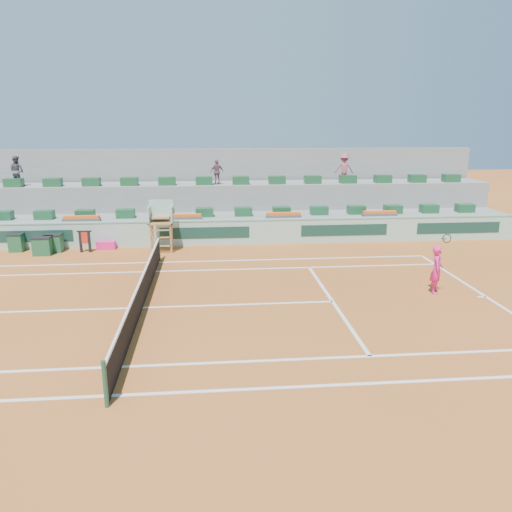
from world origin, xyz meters
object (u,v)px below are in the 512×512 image
object	(u,v)px
player_bag	(106,245)
tennis_player	(437,269)
umpire_chair	(161,219)
drink_cooler_a	(54,243)

from	to	relation	value
player_bag	tennis_player	world-z (taller)	tennis_player
umpire_chair	tennis_player	bearing A→B (deg)	-33.87
player_bag	tennis_player	xyz separation A→B (m)	(13.01, -7.48, 0.67)
player_bag	umpire_chair	size ratio (longest dim) A/B	0.36
player_bag	umpire_chair	distance (m)	3.10
umpire_chair	tennis_player	xyz separation A→B (m)	(10.28, -6.90, -0.68)
tennis_player	drink_cooler_a	bearing A→B (deg)	154.79
player_bag	umpire_chair	bearing A→B (deg)	-11.98
umpire_chair	player_bag	bearing A→B (deg)	168.02
umpire_chair	drink_cooler_a	xyz separation A→B (m)	(-5.06, 0.32, -1.12)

